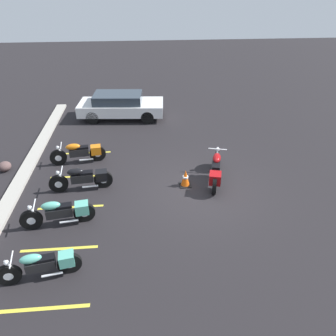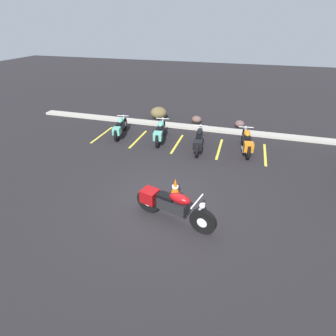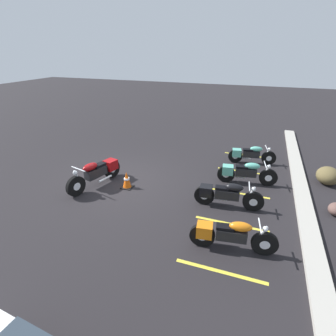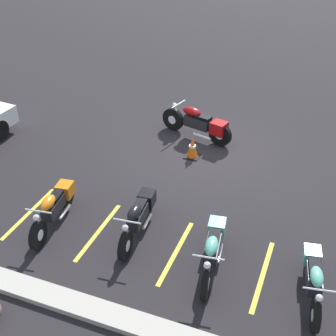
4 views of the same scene
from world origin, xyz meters
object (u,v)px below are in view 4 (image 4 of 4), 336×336
Objects in this scene: parked_bike_2 at (139,215)px; parked_bike_3 at (55,206)px; motorcycle_maroon_featured at (199,123)px; traffic_cone at (192,148)px; parked_bike_1 at (213,248)px; parked_bike_0 at (313,277)px.

parked_bike_2 is 1.97m from parked_bike_3.
parked_bike_3 is (1.85, 5.02, -0.05)m from motorcycle_maroon_featured.
traffic_cone is at bearing 112.72° from motorcycle_maroon_featured.
traffic_cone is (-2.01, -3.91, -0.16)m from parked_bike_3.
motorcycle_maroon_featured reaches higher than parked_bike_2.
parked_bike_3 is 4.39m from traffic_cone.
parked_bike_2 is (1.84, -0.42, -0.00)m from parked_bike_1.
parked_bike_1 is at bearing 125.53° from motorcycle_maroon_featured.
parked_bike_0 is at bearing 81.06° from parked_bike_3.
parked_bike_3 is (5.78, -0.10, 0.03)m from parked_bike_0.
motorcycle_maroon_featured is 3.77× the size of traffic_cone.
parked_bike_0 reaches higher than traffic_cone.
parked_bike_0 is 3.19× the size of traffic_cone.
parked_bike_3 is (1.93, 0.38, -0.00)m from parked_bike_2.
parked_bike_1 is (2.01, -0.06, 0.03)m from parked_bike_0.
motorcycle_maroon_featured is 1.18× the size of parked_bike_0.
parked_bike_2 is at bearing 105.70° from motorcycle_maroon_featured.
parked_bike_1 is 1.00× the size of parked_bike_3.
parked_bike_0 is 0.93× the size of parked_bike_1.
parked_bike_1 reaches higher than parked_bike_0.
traffic_cone is at bearing 173.34° from parked_bike_2.
traffic_cone is at bearing -147.11° from parked_bike_0.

